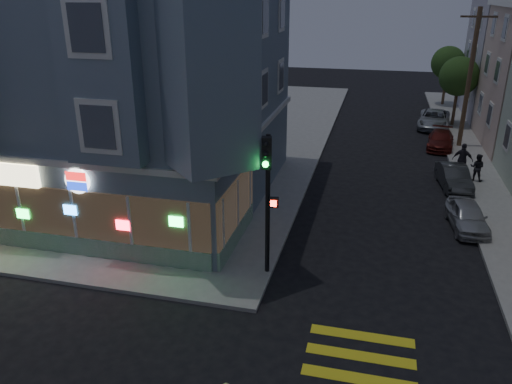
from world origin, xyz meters
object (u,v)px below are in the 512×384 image
at_px(street_tree_near, 459,76).
at_px(street_tree_far, 448,63).
at_px(utility_pole, 470,77).
at_px(pedestrian_b, 463,160).
at_px(parked_car_b, 454,177).
at_px(parked_car_c, 441,140).
at_px(parked_car_d, 434,119).
at_px(traffic_signal, 268,183).
at_px(fire_hydrant, 465,176).
at_px(pedestrian_a, 477,167).
at_px(parked_car_a, 467,216).

xyz_separation_m(street_tree_near, street_tree_far, (0.00, 8.00, 0.00)).
relative_size(utility_pole, pedestrian_b, 4.71).
xyz_separation_m(street_tree_near, parked_car_b, (-1.50, -14.22, -3.31)).
bearing_deg(street_tree_far, parked_car_c, -95.90).
relative_size(parked_car_b, parked_car_d, 0.77).
bearing_deg(traffic_signal, street_tree_near, 59.18).
bearing_deg(parked_car_c, street_tree_far, 91.65).
xyz_separation_m(parked_car_b, parked_car_c, (0.00, 7.69, -0.04)).
relative_size(traffic_signal, fire_hydrant, 6.18).
distance_m(street_tree_far, fire_hydrant, 22.11).
distance_m(street_tree_far, pedestrian_b, 20.69).
height_order(street_tree_near, street_tree_far, same).
distance_m(parked_car_d, traffic_signal, 26.15).
height_order(street_tree_near, parked_car_d, street_tree_near).
height_order(parked_car_d, traffic_signal, traffic_signal).
bearing_deg(street_tree_far, fire_hydrant, -92.36).
height_order(parked_car_c, parked_car_d, parked_car_d).
distance_m(utility_pole, parked_car_c, 4.44).
relative_size(pedestrian_b, fire_hydrant, 2.21).
bearing_deg(parked_car_b, street_tree_near, 77.33).
xyz_separation_m(parked_car_c, parked_car_d, (0.00, 5.67, 0.10)).
relative_size(street_tree_far, pedestrian_a, 3.43).
height_order(pedestrian_a, parked_car_b, pedestrian_a).
relative_size(pedestrian_b, parked_car_c, 0.48).
distance_m(pedestrian_b, fire_hydrant, 1.45).
bearing_deg(pedestrian_a, parked_car_c, -59.86).
distance_m(pedestrian_a, traffic_signal, 15.76).
relative_size(street_tree_far, traffic_signal, 0.99).
bearing_deg(fire_hydrant, parked_car_b, -147.81).
bearing_deg(pedestrian_a, traffic_signal, 72.55).
bearing_deg(traffic_signal, parked_car_a, 27.40).
distance_m(street_tree_far, traffic_signal, 34.88).
xyz_separation_m(street_tree_far, pedestrian_a, (-0.19, -21.11, -3.01)).
height_order(pedestrian_a, pedestrian_b, pedestrian_b).
bearing_deg(street_tree_far, pedestrian_b, -92.52).
bearing_deg(street_tree_near, fire_hydrant, -93.72).
relative_size(utility_pole, parked_car_d, 1.82).
relative_size(parked_car_a, parked_car_c, 0.90).
xyz_separation_m(pedestrian_b, parked_car_d, (-0.60, 11.63, -0.42)).
bearing_deg(parked_car_b, street_tree_far, 79.49).
bearing_deg(utility_pole, traffic_signal, -115.10).
distance_m(parked_car_c, traffic_signal, 20.88).
height_order(pedestrian_b, traffic_signal, traffic_signal).
bearing_deg(pedestrian_b, parked_car_b, 86.83).
height_order(utility_pole, street_tree_near, utility_pole).
bearing_deg(parked_car_c, street_tree_near, 84.60).
height_order(pedestrian_a, parked_car_c, pedestrian_a).
height_order(utility_pole, fire_hydrant, utility_pole).
distance_m(utility_pole, parked_car_b, 9.31).
bearing_deg(street_tree_far, parked_car_a, -93.13).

